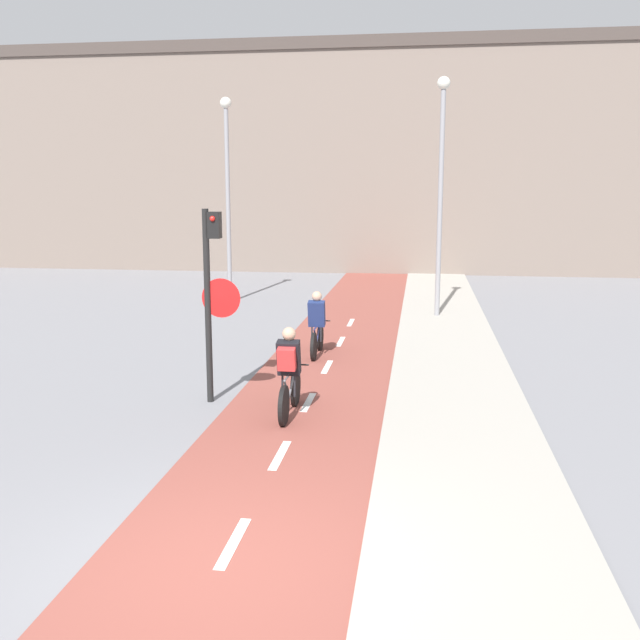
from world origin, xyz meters
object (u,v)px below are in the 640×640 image
Objects in this scene: traffic_light_pole at (212,285)px; cyclist_far at (317,327)px; cyclist_near at (289,374)px; street_lamp_sidewalk at (441,173)px; street_lamp_far at (227,178)px.

traffic_light_pole is 4.12m from cyclist_far.
cyclist_near is at bearing -87.70° from cyclist_far.
cyclist_near is 1.04× the size of cyclist_far.
traffic_light_pole is at bearing -108.92° from cyclist_far.
traffic_light_pole reaches higher than cyclist_near.
street_lamp_sidewalk is at bearing 66.02° from traffic_light_pole.
cyclist_near is (-2.56, -9.58, -3.37)m from street_lamp_sidewalk.
traffic_light_pole is 10.02m from street_lamp_sidewalk.
cyclist_near reaches higher than cyclist_far.
street_lamp_far is 12.58m from cyclist_near.
street_lamp_sidewalk reaches higher than cyclist_near.
street_lamp_sidewalk is (3.99, 8.96, 2.03)m from traffic_light_pole.
street_lamp_sidewalk reaches higher than traffic_light_pole.
street_lamp_sidewalk is at bearing 62.73° from cyclist_far.
street_lamp_far is at bearing 164.30° from street_lamp_sidewalk.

